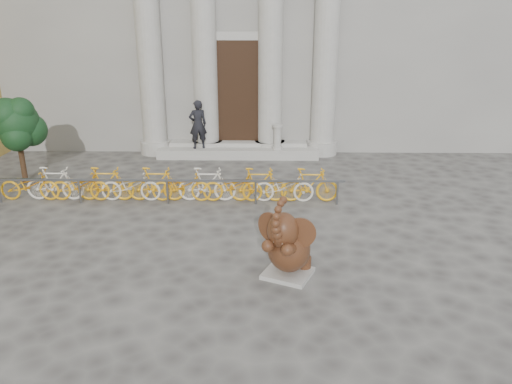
{
  "coord_description": "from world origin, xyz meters",
  "views": [
    {
      "loc": [
        0.99,
        -8.88,
        5.1
      ],
      "look_at": [
        0.8,
        2.29,
        1.1
      ],
      "focal_mm": 35.0,
      "sensor_mm": 36.0,
      "label": 1
    }
  ],
  "objects_px": {
    "elephant_statue": "(288,247)",
    "bike_rack": "(168,184)",
    "pedestrian": "(198,124)",
    "tree": "(17,124)"
  },
  "relations": [
    {
      "from": "elephant_statue",
      "to": "bike_rack",
      "type": "distance_m",
      "value": 5.43
    },
    {
      "from": "elephant_statue",
      "to": "pedestrian",
      "type": "bearing_deg",
      "value": 132.25
    },
    {
      "from": "tree",
      "to": "bike_rack",
      "type": "bearing_deg",
      "value": -17.71
    },
    {
      "from": "bike_rack",
      "to": "pedestrian",
      "type": "bearing_deg",
      "value": 86.28
    },
    {
      "from": "elephant_statue",
      "to": "bike_rack",
      "type": "relative_size",
      "value": 0.18
    },
    {
      "from": "bike_rack",
      "to": "tree",
      "type": "bearing_deg",
      "value": 162.29
    },
    {
      "from": "elephant_statue",
      "to": "tree",
      "type": "distance_m",
      "value": 10.12
    },
    {
      "from": "pedestrian",
      "to": "elephant_statue",
      "type": "bearing_deg",
      "value": 89.91
    },
    {
      "from": "elephant_statue",
      "to": "bike_rack",
      "type": "bearing_deg",
      "value": 150.69
    },
    {
      "from": "bike_rack",
      "to": "pedestrian",
      "type": "distance_m",
      "value": 4.67
    }
  ]
}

